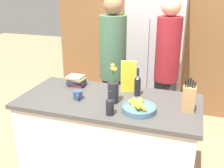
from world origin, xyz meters
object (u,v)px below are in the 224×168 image
object	(u,v)px
bottle_oil	(137,85)
knife_block	(189,99)
person_at_sink	(113,64)
book_stack	(76,81)
flower_vase	(113,90)
bottle_vinegar	(110,105)
fruit_bowl	(139,107)
coffee_mug	(78,95)
cereal_box	(128,76)
person_in_blue	(167,66)
refrigerator	(155,59)

from	to	relation	value
bottle_oil	knife_block	bearing A→B (deg)	-22.20
person_at_sink	book_stack	bearing A→B (deg)	-137.54
flower_vase	bottle_vinegar	bearing A→B (deg)	-78.75
fruit_bowl	knife_block	world-z (taller)	knife_block
flower_vase	bottle_oil	size ratio (longest dim) A/B	1.34
book_stack	fruit_bowl	bearing A→B (deg)	-26.56
coffee_mug	bottle_vinegar	world-z (taller)	bottle_vinegar
fruit_bowl	cereal_box	size ratio (longest dim) A/B	0.94
bottle_oil	bottle_vinegar	size ratio (longest dim) A/B	1.31
bottle_vinegar	person_at_sink	world-z (taller)	person_at_sink
bottle_oil	person_in_blue	size ratio (longest dim) A/B	0.15
fruit_bowl	bottle_vinegar	bearing A→B (deg)	-148.30
flower_vase	person_at_sink	bearing A→B (deg)	107.85
fruit_bowl	person_in_blue	xyz separation A→B (m)	(0.12, 0.97, 0.11)
knife_block	person_at_sink	bearing A→B (deg)	142.12
knife_block	person_at_sink	world-z (taller)	person_at_sink
knife_block	bottle_oil	size ratio (longest dim) A/B	1.09
coffee_mug	person_at_sink	bearing A→B (deg)	81.92
coffee_mug	person_at_sink	size ratio (longest dim) A/B	0.06
refrigerator	knife_block	world-z (taller)	refrigerator
refrigerator	person_in_blue	xyz separation A→B (m)	(0.24, -0.69, 0.12)
coffee_mug	bottle_vinegar	bearing A→B (deg)	-28.49
coffee_mug	person_in_blue	size ratio (longest dim) A/B	0.06
flower_vase	cereal_box	bearing A→B (deg)	79.12
cereal_box	person_at_sink	bearing A→B (deg)	125.42
fruit_bowl	flower_vase	bearing A→B (deg)	157.76
knife_block	coffee_mug	world-z (taller)	knife_block
flower_vase	coffee_mug	size ratio (longest dim) A/B	3.19
fruit_bowl	flower_vase	size ratio (longest dim) A/B	0.79
refrigerator	coffee_mug	distance (m)	1.65
fruit_bowl	knife_block	size ratio (longest dim) A/B	0.97
cereal_box	bottle_oil	bearing A→B (deg)	-36.38
person_in_blue	bottle_vinegar	bearing A→B (deg)	-85.49
bottle_vinegar	person_in_blue	size ratio (longest dim) A/B	0.12
refrigerator	book_stack	world-z (taller)	refrigerator
person_at_sink	flower_vase	bearing A→B (deg)	-89.06
refrigerator	coffee_mug	size ratio (longest dim) A/B	15.84
refrigerator	bottle_vinegar	distance (m)	1.80
book_stack	bottle_oil	bearing A→B (deg)	-3.86
fruit_bowl	person_at_sink	distance (m)	0.98
refrigerator	coffee_mug	world-z (taller)	refrigerator
bottle_vinegar	refrigerator	bearing A→B (deg)	87.10
refrigerator	bottle_oil	bearing A→B (deg)	-88.40
fruit_bowl	bottle_oil	bearing A→B (deg)	104.67
bottle_vinegar	person_in_blue	bearing A→B (deg)	73.20
refrigerator	bottle_vinegar	xyz separation A→B (m)	(-0.09, -1.79, 0.06)
bottle_oil	person_in_blue	xyz separation A→B (m)	(0.20, 0.63, 0.03)
cereal_box	bottle_vinegar	xyz separation A→B (m)	(-0.01, -0.56, -0.07)
cereal_box	bottle_vinegar	world-z (taller)	cereal_box
flower_vase	person_at_sink	size ratio (longest dim) A/B	0.20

